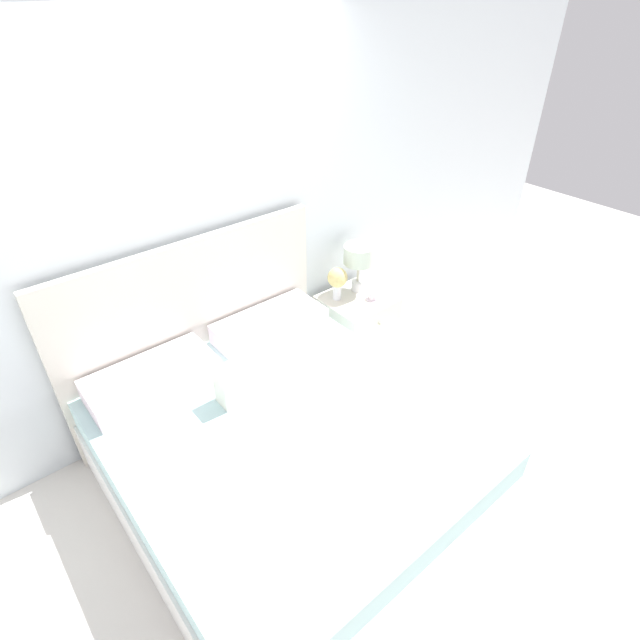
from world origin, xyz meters
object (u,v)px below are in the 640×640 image
object	(u,v)px
nightstand	(356,324)
table_lamp	(359,257)
flower_vase	(338,280)
bed	(278,445)
teacup	(374,296)

from	to	relation	value
nightstand	table_lamp	xyz separation A→B (m)	(0.08, 0.09, 0.55)
flower_vase	bed	bearing A→B (deg)	-146.19
table_lamp	teacup	xyz separation A→B (m)	(0.01, -0.18, -0.26)
bed	teacup	distance (m)	1.46
bed	teacup	bearing A→B (deg)	22.86
table_lamp	nightstand	bearing A→B (deg)	-130.89
teacup	table_lamp	bearing A→B (deg)	91.58
bed	flower_vase	xyz separation A→B (m)	(1.11, 0.75, 0.38)
bed	nightstand	distance (m)	1.41
bed	table_lamp	distance (m)	1.60
nightstand	teacup	bearing A→B (deg)	-49.82
bed	teacup	world-z (taller)	bed
bed	nightstand	world-z (taller)	bed
table_lamp	flower_vase	xyz separation A→B (m)	(-0.21, 0.00, -0.12)
bed	flower_vase	distance (m)	1.39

